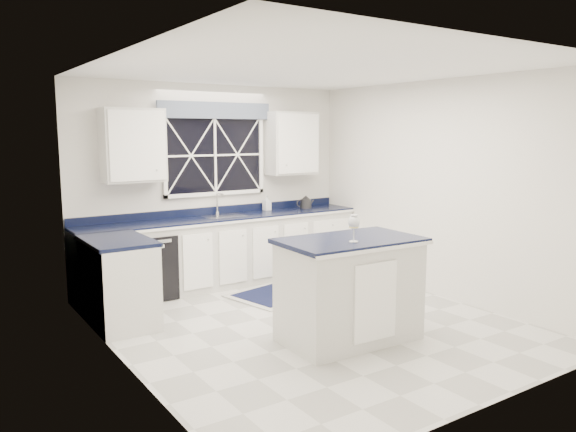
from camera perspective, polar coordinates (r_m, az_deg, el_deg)
ground at (r=6.20m, az=2.19°, el=-10.90°), size 4.50×4.50×0.00m
back_wall at (r=7.81m, az=-7.51°, el=3.22°), size 4.00×0.10×2.70m
base_cabinets at (r=7.39m, az=-8.08°, el=-4.15°), size 3.99×1.60×0.90m
countertop at (r=7.60m, az=-6.44°, el=-0.17°), size 3.98×0.64×0.04m
dishwasher at (r=7.26m, az=-14.13°, el=-4.88°), size 0.60×0.58×0.82m
window at (r=7.74m, az=-7.43°, el=6.74°), size 1.65×0.09×1.26m
upper_cabinets at (r=7.63m, az=-7.02°, el=7.25°), size 3.10×0.34×0.90m
faucet at (r=7.74m, az=-7.13°, el=1.31°), size 0.05×0.20×0.30m
island at (r=5.64m, az=6.25°, el=-7.40°), size 1.41×0.89×1.03m
rug at (r=7.36m, az=-0.10°, el=-7.64°), size 1.62×1.18×0.02m
kettle at (r=8.34m, az=1.80°, el=1.40°), size 0.26×0.21×0.19m
wine_glass at (r=5.31m, az=6.71°, el=-0.74°), size 0.11×0.11×0.26m
soap_bottle at (r=8.13m, az=-2.16°, el=1.36°), size 0.10×0.11×0.22m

